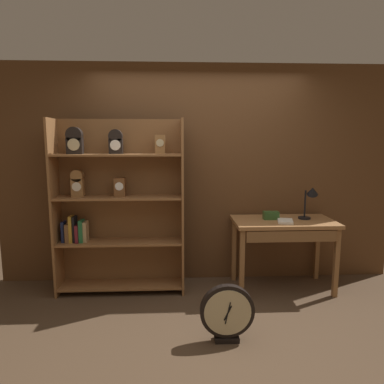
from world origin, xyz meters
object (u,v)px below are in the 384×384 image
at_px(workbench, 284,230).
at_px(toolbox_small, 271,215).
at_px(desk_lamp, 310,197).
at_px(round_clock_large, 227,313).
at_px(bookshelf, 115,206).
at_px(open_repair_manual, 285,221).

height_order(workbench, toolbox_small, toolbox_small).
xyz_separation_m(workbench, toolbox_small, (-0.14, 0.07, 0.15)).
distance_m(desk_lamp, round_clock_large, 1.72).
height_order(bookshelf, open_repair_manual, bookshelf).
bearing_deg(open_repair_manual, toolbox_small, 142.44).
relative_size(desk_lamp, open_repair_manual, 1.84).
relative_size(toolbox_small, open_repair_manual, 0.79).
height_order(desk_lamp, round_clock_large, desk_lamp).
distance_m(workbench, open_repair_manual, 0.15).
xyz_separation_m(desk_lamp, round_clock_large, (-1.10, -1.05, -0.81)).
bearing_deg(toolbox_small, desk_lamp, -4.07).
bearing_deg(open_repair_manual, round_clock_large, -115.43).
relative_size(workbench, toolbox_small, 6.58).
bearing_deg(round_clock_large, bookshelf, 136.05).
height_order(bookshelf, toolbox_small, bookshelf).
distance_m(desk_lamp, open_repair_manual, 0.42).
bearing_deg(bookshelf, workbench, -1.70).
relative_size(bookshelf, open_repair_manual, 8.84).
bearing_deg(round_clock_large, desk_lamp, 43.80).
xyz_separation_m(bookshelf, open_repair_manual, (1.89, -0.14, -0.16)).
xyz_separation_m(open_repair_manual, round_clock_large, (-0.78, -0.93, -0.57)).
relative_size(desk_lamp, toolbox_small, 2.34).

